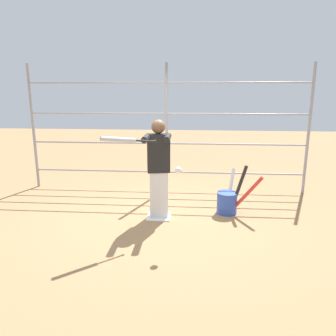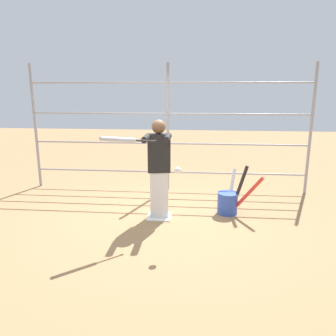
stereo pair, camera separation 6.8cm
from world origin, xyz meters
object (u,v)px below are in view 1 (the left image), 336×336
baseball_bat_swinging (123,140)px  bat_bucket (229,201)px  batter (158,166)px  softball_in_flight (178,170)px

baseball_bat_swinging → bat_bucket: bearing=-146.5°
batter → softball_in_flight: 1.00m
batter → bat_bucket: 1.42m
batter → baseball_bat_swinging: bearing=61.8°
baseball_bat_swinging → softball_in_flight: bearing=169.6°
softball_in_flight → baseball_bat_swinging: bearing=-10.4°
bat_bucket → softball_in_flight: bearing=55.5°
batter → bat_bucket: bearing=-165.8°
softball_in_flight → bat_bucket: 1.70m
baseball_bat_swinging → bat_bucket: 2.30m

